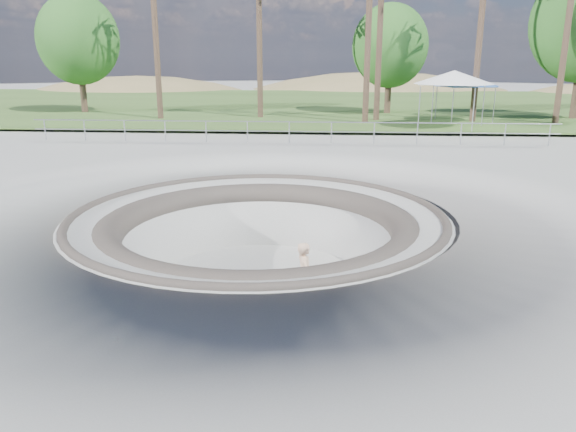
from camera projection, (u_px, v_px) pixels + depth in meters
name	position (u px, v px, depth m)	size (l,w,h in m)	color
ground	(258.00, 215.00, 15.28)	(180.00, 180.00, 0.00)	#AFAEA9
skate_bowl	(259.00, 277.00, 15.79)	(14.00, 14.00, 4.10)	#AFAEA9
grass_strip	(308.00, 104.00, 47.82)	(180.00, 36.00, 0.12)	#3C5923
distant_hills	(344.00, 146.00, 71.76)	(103.20, 45.00, 28.60)	olive
safety_railing	(289.00, 132.00, 26.60)	(25.00, 0.06, 1.03)	#97999F
skateboard	(304.00, 309.00, 13.80)	(0.91, 0.59, 0.09)	olive
skater	(305.00, 276.00, 13.55)	(0.63, 0.41, 1.72)	#DDB18F
canopy_white	(454.00, 77.00, 31.09)	(5.64, 5.64, 3.11)	#97999F
canopy_blue	(466.00, 81.00, 34.07)	(5.38, 5.38, 2.77)	#97999F
bushy_tree_left	(78.00, 40.00, 38.94)	(5.68, 5.16, 8.19)	brown
bushy_tree_mid	(390.00, 46.00, 38.34)	(5.18, 4.71, 7.48)	brown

